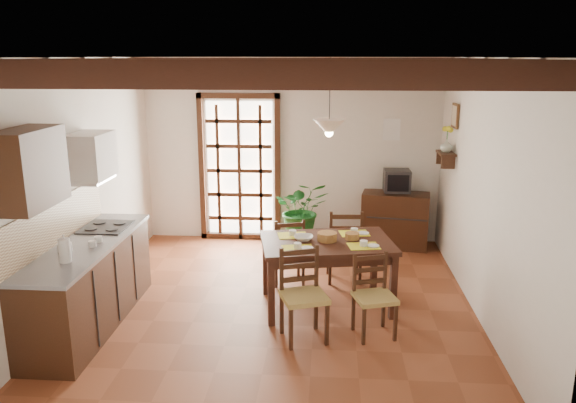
# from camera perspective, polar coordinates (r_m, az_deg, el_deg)

# --- Properties ---
(ground_plane) EXTENTS (5.00, 5.00, 0.00)m
(ground_plane) POSITION_cam_1_polar(r_m,az_deg,el_deg) (6.64, -1.14, -10.52)
(ground_plane) COLOR brown
(room_shell) EXTENTS (4.52, 5.02, 2.81)m
(room_shell) POSITION_cam_1_polar(r_m,az_deg,el_deg) (6.09, -1.22, 5.14)
(room_shell) COLOR silver
(room_shell) RESTS_ON ground_plane
(ceiling_beams) EXTENTS (4.50, 4.34, 0.20)m
(ceiling_beams) POSITION_cam_1_polar(r_m,az_deg,el_deg) (6.01, -1.27, 13.39)
(ceiling_beams) COLOR black
(ceiling_beams) RESTS_ON room_shell
(french_door) EXTENTS (1.26, 0.11, 2.32)m
(french_door) POSITION_cam_1_polar(r_m,az_deg,el_deg) (8.70, -4.93, 3.66)
(french_door) COLOR white
(french_door) RESTS_ON ground_plane
(kitchen_counter) EXTENTS (0.64, 2.25, 1.38)m
(kitchen_counter) POSITION_cam_1_polar(r_m,az_deg,el_deg) (6.39, -19.59, -7.80)
(kitchen_counter) COLOR #321B10
(kitchen_counter) RESTS_ON ground_plane
(upper_cabinet) EXTENTS (0.35, 0.80, 0.70)m
(upper_cabinet) POSITION_cam_1_polar(r_m,az_deg,el_deg) (5.47, -24.86, 3.06)
(upper_cabinet) COLOR #321B10
(upper_cabinet) RESTS_ON room_shell
(range_hood) EXTENTS (0.38, 0.60, 0.54)m
(range_hood) POSITION_cam_1_polar(r_m,az_deg,el_deg) (6.58, -19.39, 4.30)
(range_hood) COLOR white
(range_hood) RESTS_ON room_shell
(counter_items) EXTENTS (0.50, 1.43, 0.25)m
(counter_items) POSITION_cam_1_polar(r_m,az_deg,el_deg) (6.31, -19.64, -3.40)
(counter_items) COLOR black
(counter_items) RESTS_ON kitchen_counter
(dining_table) EXTENTS (1.61, 1.19, 0.79)m
(dining_table) POSITION_cam_1_polar(r_m,az_deg,el_deg) (6.39, 3.97, -4.87)
(dining_table) COLOR #361B11
(dining_table) RESTS_ON ground_plane
(chair_near_left) EXTENTS (0.55, 0.54, 0.94)m
(chair_near_left) POSITION_cam_1_polar(r_m,az_deg,el_deg) (5.81, 1.58, -11.14)
(chair_near_left) COLOR #A98F48
(chair_near_left) RESTS_ON ground_plane
(chair_near_right) EXTENTS (0.49, 0.47, 0.85)m
(chair_near_right) POSITION_cam_1_polar(r_m,az_deg,el_deg) (5.95, 8.70, -10.93)
(chair_near_right) COLOR #A98F48
(chair_near_right) RESTS_ON ground_plane
(chair_far_left) EXTENTS (0.48, 0.47, 0.87)m
(chair_far_left) POSITION_cam_1_polar(r_m,az_deg,el_deg) (7.18, -0.02, -6.17)
(chair_far_left) COLOR #A98F48
(chair_far_left) RESTS_ON ground_plane
(chair_far_right) EXTENTS (0.47, 0.45, 0.96)m
(chair_far_right) POSITION_cam_1_polar(r_m,az_deg,el_deg) (7.28, 5.71, -5.71)
(chair_far_right) COLOR #A98F48
(chair_far_right) RESTS_ON ground_plane
(table_setting) EXTENTS (1.06, 0.71, 0.10)m
(table_setting) POSITION_cam_1_polar(r_m,az_deg,el_deg) (6.33, 4.00, -3.41)
(table_setting) COLOR yellow
(table_setting) RESTS_ON dining_table
(table_bowl) EXTENTS (0.22, 0.22, 0.05)m
(table_bowl) POSITION_cam_1_polar(r_m,az_deg,el_deg) (6.36, 1.59, -3.72)
(table_bowl) COLOR white
(table_bowl) RESTS_ON dining_table
(sideboard) EXTENTS (1.04, 0.59, 0.83)m
(sideboard) POSITION_cam_1_polar(r_m,az_deg,el_deg) (8.61, 10.80, -1.86)
(sideboard) COLOR #321B10
(sideboard) RESTS_ON ground_plane
(crt_tv) EXTENTS (0.38, 0.36, 0.33)m
(crt_tv) POSITION_cam_1_polar(r_m,az_deg,el_deg) (8.46, 11.00, 2.08)
(crt_tv) COLOR black
(crt_tv) RESTS_ON sideboard
(fuse_box) EXTENTS (0.25, 0.03, 0.32)m
(fuse_box) POSITION_cam_1_polar(r_m,az_deg,el_deg) (8.58, 10.49, 7.20)
(fuse_box) COLOR white
(fuse_box) RESTS_ON room_shell
(plant_pot) EXTENTS (0.39, 0.39, 0.24)m
(plant_pot) POSITION_cam_1_polar(r_m,az_deg,el_deg) (8.46, 1.40, -4.08)
(plant_pot) COLOR maroon
(plant_pot) RESTS_ON ground_plane
(potted_plant) EXTENTS (2.24, 1.99, 2.26)m
(potted_plant) POSITION_cam_1_polar(r_m,az_deg,el_deg) (8.32, 1.42, -1.08)
(potted_plant) COLOR #144C19
(potted_plant) RESTS_ON ground_plane
(wall_shelf) EXTENTS (0.20, 0.42, 0.20)m
(wall_shelf) POSITION_cam_1_polar(r_m,az_deg,el_deg) (7.85, 15.73, 4.47)
(wall_shelf) COLOR #321B10
(wall_shelf) RESTS_ON room_shell
(shelf_vase) EXTENTS (0.15, 0.15, 0.15)m
(shelf_vase) POSITION_cam_1_polar(r_m,az_deg,el_deg) (7.83, 15.80, 5.47)
(shelf_vase) COLOR #B2BFB2
(shelf_vase) RESTS_ON wall_shelf
(shelf_flowers) EXTENTS (0.14, 0.14, 0.36)m
(shelf_flowers) POSITION_cam_1_polar(r_m,az_deg,el_deg) (7.80, 15.91, 6.98)
(shelf_flowers) COLOR yellow
(shelf_flowers) RESTS_ON shelf_vase
(framed_picture) EXTENTS (0.03, 0.32, 0.32)m
(framed_picture) POSITION_cam_1_polar(r_m,az_deg,el_deg) (7.80, 16.61, 8.35)
(framed_picture) COLOR brown
(framed_picture) RESTS_ON room_shell
(pendant_lamp) EXTENTS (0.36, 0.36, 0.84)m
(pendant_lamp) POSITION_cam_1_polar(r_m,az_deg,el_deg) (6.17, 4.20, 7.69)
(pendant_lamp) COLOR black
(pendant_lamp) RESTS_ON room_shell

